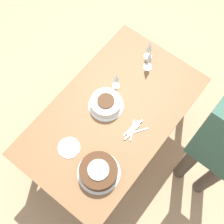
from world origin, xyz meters
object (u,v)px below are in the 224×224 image
cake_front_chocolate (99,171)px  wine_glass_near (149,47)px  wine_glass_extra (149,58)px  cake_center_white (106,103)px  wine_glass_far (116,79)px

cake_front_chocolate → wine_glass_near: wine_glass_near is taller
cake_front_chocolate → wine_glass_extra: size_ratio=1.41×
cake_front_chocolate → cake_center_white: bearing=32.9°
cake_center_white → cake_front_chocolate: (-0.45, -0.29, 0.01)m
wine_glass_near → cake_front_chocolate: bearing=-163.9°
cake_center_white → wine_glass_extra: (0.49, -0.05, 0.10)m
cake_center_white → wine_glass_extra: wine_glass_extra is taller
wine_glass_extra → cake_front_chocolate: bearing=-165.9°
wine_glass_near → wine_glass_extra: (-0.09, -0.06, 0.01)m
cake_front_chocolate → wine_glass_extra: wine_glass_extra is taller
cake_center_white → cake_front_chocolate: cake_front_chocolate is taller
cake_front_chocolate → wine_glass_far: (0.64, 0.34, 0.07)m
cake_center_white → wine_glass_extra: bearing=-6.4°
cake_center_white → wine_glass_near: (0.58, 0.00, 0.10)m
wine_glass_near → wine_glass_extra: 0.10m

